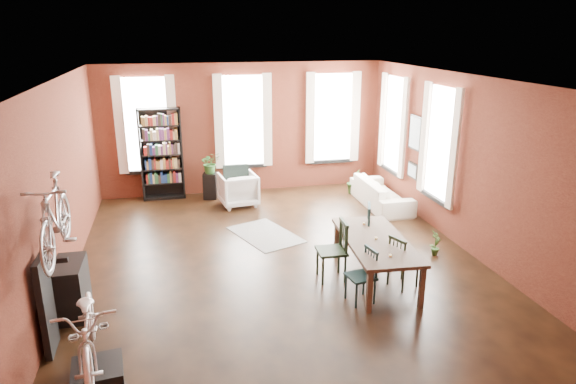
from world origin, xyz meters
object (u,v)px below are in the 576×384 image
object	(u,v)px
dining_chair_d	(380,233)
white_armchair	(238,188)
bike_trainer	(97,372)
plant_stand	(210,186)
bicycle_floor	(85,296)
cream_sofa	(381,189)
dining_chair_b	(331,251)
console_table	(71,288)
dining_table	(375,260)
dining_chair_c	(404,261)
dining_chair_a	(361,276)
bookshelf	(162,154)

from	to	relation	value
dining_chair_d	white_armchair	xyz separation A→B (m)	(-2.05, 3.57, -0.09)
bike_trainer	plant_stand	bearing A→B (deg)	74.14
dining_chair_d	bicycle_floor	world-z (taller)	bicycle_floor
cream_sofa	bicycle_floor	xyz separation A→B (m)	(-5.75, -5.11, 0.69)
dining_chair_b	console_table	distance (m)	3.99
white_armchair	plant_stand	bearing A→B (deg)	-55.47
dining_chair_d	dining_chair_b	bearing A→B (deg)	135.14
bike_trainer	bicycle_floor	size ratio (longest dim) A/B	0.31
bike_trainer	cream_sofa	bearing A→B (deg)	41.85
white_armchair	bicycle_floor	world-z (taller)	bicycle_floor
bike_trainer	plant_stand	size ratio (longest dim) A/B	0.91
dining_table	console_table	distance (m)	4.67
bicycle_floor	dining_chair_c	bearing A→B (deg)	9.25
dining_chair_b	white_armchair	size ratio (longest dim) A/B	1.18
dining_chair_b	dining_chair_d	world-z (taller)	dining_chair_d
dining_table	bicycle_floor	size ratio (longest dim) A/B	1.13
dining_chair_a	dining_chair_c	bearing A→B (deg)	100.61
bookshelf	console_table	distance (m)	5.40
dining_chair_d	cream_sofa	distance (m)	3.05
white_armchair	console_table	xyz separation A→B (m)	(-2.97, -4.27, -0.02)
dining_chair_c	bookshelf	size ratio (longest dim) A/B	0.39
bookshelf	bike_trainer	size ratio (longest dim) A/B	3.80
dining_table	dining_chair_c	size ratio (longest dim) A/B	2.44
cream_sofa	console_table	size ratio (longest dim) A/B	2.60
dining_chair_c	plant_stand	bearing A→B (deg)	5.32
dining_chair_a	white_armchair	world-z (taller)	white_armchair
dining_chair_b	cream_sofa	size ratio (longest dim) A/B	0.48
bike_trainer	dining_chair_a	bearing A→B (deg)	15.60
white_armchair	plant_stand	size ratio (longest dim) A/B	1.33
dining_chair_d	bookshelf	world-z (taller)	bookshelf
bookshelf	console_table	xyz separation A→B (m)	(-1.28, -5.20, -0.70)
cream_sofa	plant_stand	size ratio (longest dim) A/B	3.29
dining_chair_c	plant_stand	size ratio (longest dim) A/B	1.36
dining_chair_a	cream_sofa	bearing A→B (deg)	143.26
bookshelf	bike_trainer	world-z (taller)	bookshelf
dining_chair_a	bicycle_floor	size ratio (longest dim) A/B	0.45
dining_table	white_armchair	xyz separation A→B (m)	(-1.69, 4.25, 0.06)
dining_table	white_armchair	bearing A→B (deg)	115.61
white_armchair	console_table	size ratio (longest dim) A/B	1.06
bookshelf	white_armchair	xyz separation A→B (m)	(1.69, -0.93, -0.68)
white_armchair	bike_trainer	bearing A→B (deg)	59.68
dining_chair_b	bookshelf	world-z (taller)	bookshelf
cream_sofa	console_table	distance (m)	7.15
bike_trainer	plant_stand	xyz separation A→B (m)	(1.86, 6.55, 0.23)
dining_chair_b	white_armchair	distance (m)	4.18
bookshelf	dining_chair_d	bearing A→B (deg)	-50.24
bookshelf	console_table	world-z (taller)	bookshelf
dining_chair_c	dining_chair_d	size ratio (longest dim) A/B	0.83
dining_chair_c	cream_sofa	world-z (taller)	dining_chair_c
dining_chair_c	plant_stand	distance (m)	5.84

